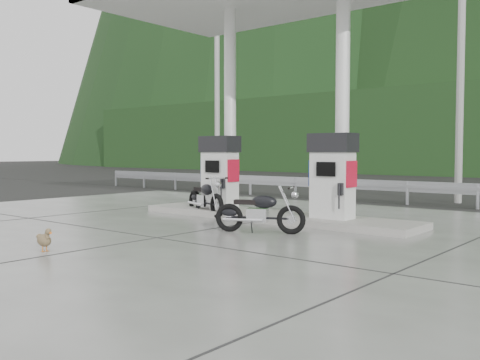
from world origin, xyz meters
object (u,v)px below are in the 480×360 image
Objects in this scene: motorcycle_right at (205,198)px; duck at (44,241)px; motorcycle_left at (260,212)px; gas_pump_left at (220,172)px; gas_pump_right at (332,176)px.

duck is at bearing -53.46° from motorcycle_right.
motorcycle_left is at bearing 77.73° from duck.
gas_pump_left is 4.01× the size of duck.
motorcycle_left is at bearing -34.42° from gas_pump_left.
gas_pump_right is 3.39m from motorcycle_right.
motorcycle_left is (2.66, -1.82, -0.66)m from gas_pump_left.
motorcycle_right reaches higher than duck.
gas_pump_left is at bearing 98.85° from motorcycle_right.
gas_pump_right is 4.01× the size of duck.
motorcycle_right is at bearing 129.37° from motorcycle_left.
motorcycle_left is 3.10m from motorcycle_right.
gas_pump_right is at bearing 49.85° from motorcycle_left.
motorcycle_right reaches higher than motorcycle_left.
gas_pump_left reaches higher than motorcycle_right.
motorcycle_left is 3.70× the size of duck.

